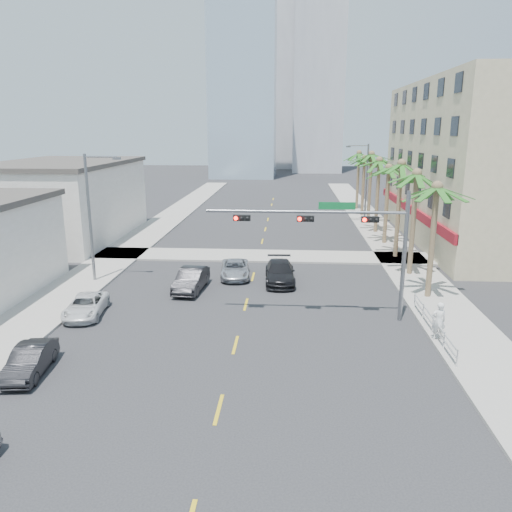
{
  "coord_description": "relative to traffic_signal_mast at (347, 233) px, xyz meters",
  "views": [
    {
      "loc": [
        2.65,
        -19.22,
        10.63
      ],
      "look_at": [
        0.73,
        8.57,
        3.5
      ],
      "focal_mm": 35.0,
      "sensor_mm": 36.0,
      "label": 1
    }
  ],
  "objects": [
    {
      "name": "ground",
      "position": [
        -5.78,
        -7.95,
        -5.06
      ],
      "size": [
        260.0,
        260.0,
        0.0
      ],
      "primitive_type": "plane",
      "color": "#262628",
      "rests_on": "ground"
    },
    {
      "name": "sidewalk_right",
      "position": [
        6.22,
        12.05,
        -4.99
      ],
      "size": [
        4.0,
        120.0,
        0.15
      ],
      "primitive_type": "cube",
      "color": "gray",
      "rests_on": "ground"
    },
    {
      "name": "sidewalk_left",
      "position": [
        -17.78,
        12.05,
        -4.99
      ],
      "size": [
        4.0,
        120.0,
        0.15
      ],
      "primitive_type": "cube",
      "color": "gray",
      "rests_on": "ground"
    },
    {
      "name": "sidewalk_cross",
      "position": [
        -5.78,
        14.05,
        -4.99
      ],
      "size": [
        80.0,
        4.0,
        0.15
      ],
      "primitive_type": "cube",
      "color": "gray",
      "rests_on": "ground"
    },
    {
      "name": "building_right",
      "position": [
        16.21,
        22.05,
        2.43
      ],
      "size": [
        15.25,
        28.0,
        15.0
      ],
      "color": "tan",
      "rests_on": "ground"
    },
    {
      "name": "building_left_far",
      "position": [
        -25.28,
        20.05,
        -1.46
      ],
      "size": [
        11.0,
        18.0,
        7.2
      ],
      "primitive_type": "cube",
      "color": "beige",
      "rests_on": "ground"
    },
    {
      "name": "tower_far_left",
      "position": [
        -13.78,
        87.05,
        18.94
      ],
      "size": [
        14.0,
        14.0,
        48.0
      ],
      "primitive_type": "cube",
      "color": "#99B2C6",
      "rests_on": "ground"
    },
    {
      "name": "tower_far_right",
      "position": [
        3.22,
        102.05,
        24.94
      ],
      "size": [
        12.0,
        12.0,
        60.0
      ],
      "primitive_type": "cube",
      "color": "#ADADB2",
      "rests_on": "ground"
    },
    {
      "name": "tower_far_center",
      "position": [
        -8.78,
        117.05,
        15.94
      ],
      "size": [
        16.0,
        16.0,
        42.0
      ],
      "primitive_type": "cube",
      "color": "#ADADB2",
      "rests_on": "ground"
    },
    {
      "name": "traffic_signal_mast",
      "position": [
        0.0,
        0.0,
        0.0
      ],
      "size": [
        11.12,
        0.54,
        7.2
      ],
      "color": "slate",
      "rests_on": "ground"
    },
    {
      "name": "palm_tree_0",
      "position": [
        5.82,
        4.05,
        2.02
      ],
      "size": [
        4.8,
        4.8,
        7.8
      ],
      "color": "brown",
      "rests_on": "ground"
    },
    {
      "name": "palm_tree_1",
      "position": [
        5.82,
        9.25,
        2.37
      ],
      "size": [
        4.8,
        4.8,
        8.16
      ],
      "color": "brown",
      "rests_on": "ground"
    },
    {
      "name": "palm_tree_2",
      "position": [
        5.82,
        14.45,
        2.72
      ],
      "size": [
        4.8,
        4.8,
        8.52
      ],
      "color": "brown",
      "rests_on": "ground"
    },
    {
      "name": "palm_tree_3",
      "position": [
        5.82,
        19.65,
        2.02
      ],
      "size": [
        4.8,
        4.8,
        7.8
      ],
      "color": "brown",
      "rests_on": "ground"
    },
    {
      "name": "palm_tree_4",
      "position": [
        5.82,
        24.85,
        2.37
      ],
      "size": [
        4.8,
        4.8,
        8.16
      ],
      "color": "brown",
      "rests_on": "ground"
    },
    {
      "name": "palm_tree_5",
      "position": [
        5.82,
        30.05,
        2.72
      ],
      "size": [
        4.8,
        4.8,
        8.52
      ],
      "color": "brown",
      "rests_on": "ground"
    },
    {
      "name": "palm_tree_6",
      "position": [
        5.82,
        35.25,
        2.02
      ],
      "size": [
        4.8,
        4.8,
        7.8
      ],
      "color": "brown",
      "rests_on": "ground"
    },
    {
      "name": "palm_tree_7",
      "position": [
        5.82,
        40.45,
        2.37
      ],
      "size": [
        4.8,
        4.8,
        8.16
      ],
      "color": "brown",
      "rests_on": "ground"
    },
    {
      "name": "streetlight_left",
      "position": [
        -16.78,
        6.05,
        -0.0
      ],
      "size": [
        2.55,
        0.25,
        9.0
      ],
      "color": "slate",
      "rests_on": "ground"
    },
    {
      "name": "streetlight_right",
      "position": [
        5.21,
        30.05,
        -0.0
      ],
      "size": [
        2.55,
        0.25,
        9.0
      ],
      "color": "slate",
      "rests_on": "ground"
    },
    {
      "name": "guardrail",
      "position": [
        4.52,
        -1.95,
        -4.39
      ],
      "size": [
        0.08,
        8.08,
        1.0
      ],
      "color": "silver",
      "rests_on": "ground"
    },
    {
      "name": "car_parked_mid",
      "position": [
        -14.57,
        -7.61,
        -4.43
      ],
      "size": [
        1.8,
        3.98,
        1.27
      ],
      "primitive_type": "imported",
      "rotation": [
        0.0,
        0.0,
        0.12
      ],
      "color": "black",
      "rests_on": "ground"
    },
    {
      "name": "car_parked_far",
      "position": [
        -14.95,
        -0.44,
        -4.47
      ],
      "size": [
        2.46,
        4.45,
        1.18
      ],
      "primitive_type": "imported",
      "rotation": [
        0.0,
        0.0,
        0.12
      ],
      "color": "silver",
      "rests_on": "ground"
    },
    {
      "name": "car_lane_left",
      "position": [
        -9.72,
        4.64,
        -4.31
      ],
      "size": [
        1.9,
        4.65,
        1.5
      ],
      "primitive_type": "imported",
      "rotation": [
        0.0,
        0.0,
        -0.07
      ],
      "color": "black",
      "rests_on": "ground"
    },
    {
      "name": "car_lane_center",
      "position": [
        -7.1,
        7.89,
        -4.45
      ],
      "size": [
        2.5,
        4.62,
        1.23
      ],
      "primitive_type": "imported",
      "rotation": [
        0.0,
        0.0,
        0.1
      ],
      "color": "silver",
      "rests_on": "ground"
    },
    {
      "name": "car_lane_right",
      "position": [
        -3.78,
        6.87,
        -4.33
      ],
      "size": [
        2.31,
        5.17,
        1.47
      ],
      "primitive_type": "imported",
      "rotation": [
        0.0,
        0.0,
        0.05
      ],
      "color": "black",
      "rests_on": "ground"
    },
    {
      "name": "pedestrian",
      "position": [
        4.52,
        -2.84,
        -3.92
      ],
      "size": [
        0.76,
        0.54,
        1.99
      ],
      "primitive_type": "imported",
      "rotation": [
        0.0,
        0.0,
        3.23
      ],
      "color": "white",
      "rests_on": "sidewalk_right"
    }
  ]
}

